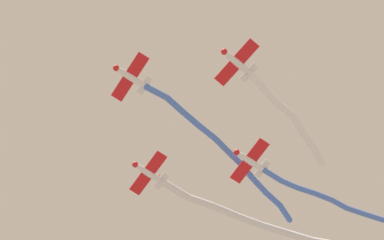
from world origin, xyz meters
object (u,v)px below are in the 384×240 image
Objects in this scene: airplane_slot at (250,161)px; airplane_left_wing at (237,62)px; airplane_right_wing at (148,173)px; airplane_lead at (130,77)px.

airplane_left_wing is at bearing 47.22° from airplane_slot.
airplane_right_wing is at bearing -93.81° from airplane_left_wing.
airplane_lead is 17.08m from airplane_slot.
airplane_right_wing is (-13.09, -10.98, 0.70)m from airplane_left_wing.
airplane_lead is at bearing 2.17° from airplane_slot.
airplane_right_wing reaches higher than airplane_slot.
airplane_right_wing is 12.09m from airplane_slot.
airplane_left_wing is 0.95× the size of airplane_right_wing.
airplane_slot is (-12.04, 1.05, 0.20)m from airplane_left_wing.
airplane_left_wing is at bearing 138.45° from airplane_lead.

